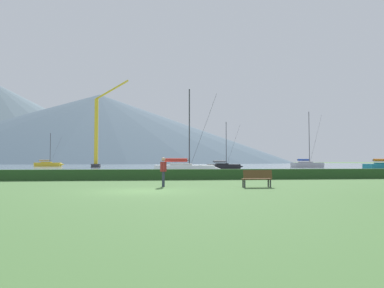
{
  "coord_description": "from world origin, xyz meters",
  "views": [
    {
      "loc": [
        0.16,
        -17.94,
        1.42
      ],
      "look_at": [
        8.53,
        48.15,
        4.53
      ],
      "focal_mm": 34.75,
      "sensor_mm": 36.0,
      "label": 1
    }
  ],
  "objects_px": {
    "sailboat_slip_1": "(308,164)",
    "dock_crane": "(97,136)",
    "person_seated_viewer": "(163,169)",
    "sailboat_slip_2": "(224,166)",
    "sailboat_slip_4": "(185,169)",
    "park_bench_near_path": "(257,178)",
    "sailboat_slip_0": "(48,164)"
  },
  "relations": [
    {
      "from": "sailboat_slip_1",
      "to": "dock_crane",
      "type": "distance_m",
      "value": 49.28
    },
    {
      "from": "sailboat_slip_1",
      "to": "sailboat_slip_2",
      "type": "height_order",
      "value": "sailboat_slip_1"
    },
    {
      "from": "person_seated_viewer",
      "to": "sailboat_slip_4",
      "type": "bearing_deg",
      "value": 77.83
    },
    {
      "from": "sailboat_slip_1",
      "to": "sailboat_slip_4",
      "type": "distance_m",
      "value": 52.04
    },
    {
      "from": "sailboat_slip_0",
      "to": "sailboat_slip_1",
      "type": "bearing_deg",
      "value": -20.19
    },
    {
      "from": "sailboat_slip_2",
      "to": "sailboat_slip_4",
      "type": "relative_size",
      "value": 0.92
    },
    {
      "from": "sailboat_slip_1",
      "to": "park_bench_near_path",
      "type": "distance_m",
      "value": 68.38
    },
    {
      "from": "sailboat_slip_2",
      "to": "sailboat_slip_4",
      "type": "height_order",
      "value": "sailboat_slip_4"
    },
    {
      "from": "sailboat_slip_2",
      "to": "person_seated_viewer",
      "type": "xyz_separation_m",
      "value": [
        -13.24,
        -45.28,
        0.42
      ]
    },
    {
      "from": "sailboat_slip_0",
      "to": "sailboat_slip_4",
      "type": "xyz_separation_m",
      "value": [
        31.03,
        -67.06,
        -0.04
      ]
    },
    {
      "from": "sailboat_slip_0",
      "to": "person_seated_viewer",
      "type": "height_order",
      "value": "sailboat_slip_0"
    },
    {
      "from": "sailboat_slip_2",
      "to": "sailboat_slip_4",
      "type": "bearing_deg",
      "value": -115.15
    },
    {
      "from": "sailboat_slip_1",
      "to": "sailboat_slip_4",
      "type": "height_order",
      "value": "sailboat_slip_1"
    },
    {
      "from": "sailboat_slip_1",
      "to": "sailboat_slip_2",
      "type": "relative_size",
      "value": 1.49
    },
    {
      "from": "sailboat_slip_0",
      "to": "sailboat_slip_2",
      "type": "distance_m",
      "value": 58.06
    },
    {
      "from": "sailboat_slip_1",
      "to": "person_seated_viewer",
      "type": "xyz_separation_m",
      "value": [
        -35.87,
        -60.0,
        0.26
      ]
    },
    {
      "from": "sailboat_slip_1",
      "to": "sailboat_slip_2",
      "type": "bearing_deg",
      "value": -155.22
    },
    {
      "from": "sailboat_slip_1",
      "to": "dock_crane",
      "type": "xyz_separation_m",
      "value": [
        -48.06,
        8.53,
        6.77
      ]
    },
    {
      "from": "sailboat_slip_4",
      "to": "person_seated_viewer",
      "type": "relative_size",
      "value": 5.68
    },
    {
      "from": "sailboat_slip_4",
      "to": "park_bench_near_path",
      "type": "distance_m",
      "value": 20.53
    },
    {
      "from": "sailboat_slip_2",
      "to": "park_bench_near_path",
      "type": "height_order",
      "value": "sailboat_slip_2"
    },
    {
      "from": "person_seated_viewer",
      "to": "dock_crane",
      "type": "bearing_deg",
      "value": 97.66
    },
    {
      "from": "sailboat_slip_1",
      "to": "person_seated_viewer",
      "type": "relative_size",
      "value": 7.77
    },
    {
      "from": "sailboat_slip_4",
      "to": "dock_crane",
      "type": "relative_size",
      "value": 0.45
    },
    {
      "from": "dock_crane",
      "to": "sailboat_slip_0",
      "type": "bearing_deg",
      "value": 130.87
    },
    {
      "from": "sailboat_slip_1",
      "to": "sailboat_slip_2",
      "type": "distance_m",
      "value": 26.99
    },
    {
      "from": "dock_crane",
      "to": "sailboat_slip_1",
      "type": "bearing_deg",
      "value": -10.06
    },
    {
      "from": "sailboat_slip_1",
      "to": "sailboat_slip_4",
      "type": "xyz_separation_m",
      "value": [
        -32.54,
        -40.61,
        -0.1
      ]
    },
    {
      "from": "sailboat_slip_2",
      "to": "sailboat_slip_4",
      "type": "distance_m",
      "value": 27.72
    },
    {
      "from": "sailboat_slip_2",
      "to": "dock_crane",
      "type": "height_order",
      "value": "dock_crane"
    },
    {
      "from": "park_bench_near_path",
      "to": "dock_crane",
      "type": "bearing_deg",
      "value": 102.66
    },
    {
      "from": "sailboat_slip_0",
      "to": "park_bench_near_path",
      "type": "xyz_separation_m",
      "value": [
        32.78,
        -87.51,
        -0.12
      ]
    }
  ]
}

